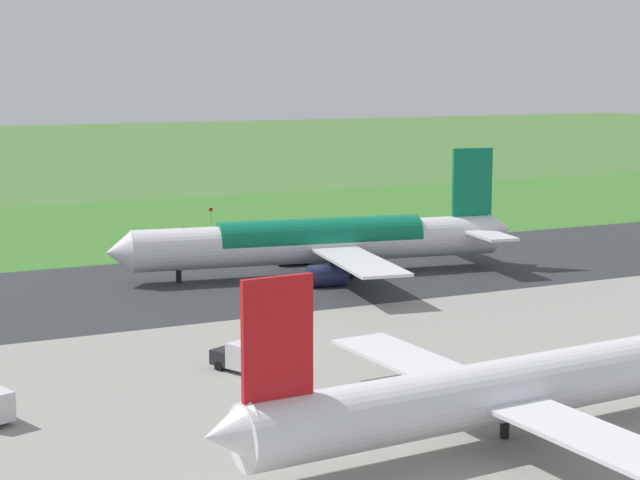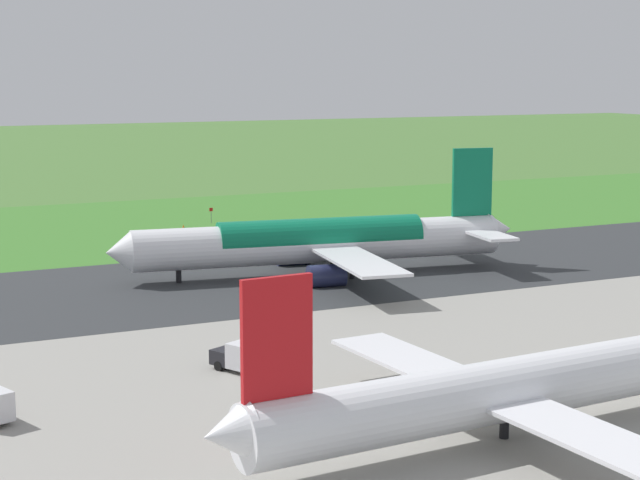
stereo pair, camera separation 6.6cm
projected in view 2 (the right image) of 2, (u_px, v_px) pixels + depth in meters
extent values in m
plane|color=#477233|center=(291.00, 277.00, 132.75)|extent=(800.00, 800.00, 0.00)
cube|color=#2D3033|center=(291.00, 277.00, 132.74)|extent=(600.00, 37.28, 0.06)
cube|color=#3C782B|center=(176.00, 228.00, 174.24)|extent=(600.00, 80.00, 0.04)
cylinder|color=white|center=(320.00, 242.00, 133.85)|extent=(48.24, 12.35, 5.20)
cone|color=white|center=(118.00, 252.00, 126.47)|extent=(3.71, 5.33, 4.94)
cone|color=white|center=(499.00, 229.00, 141.05)|extent=(4.12, 4.90, 4.42)
cube|color=#0C724C|center=(472.00, 182.00, 138.84)|extent=(5.61, 1.34, 9.00)
cube|color=white|center=(489.00, 235.00, 134.65)|extent=(5.31, 9.50, 0.36)
cube|color=white|center=(454.00, 223.00, 145.03)|extent=(5.31, 9.50, 0.36)
cube|color=white|center=(355.00, 260.00, 123.82)|extent=(9.24, 22.65, 0.35)
cube|color=white|center=(304.00, 233.00, 144.59)|extent=(9.24, 22.65, 0.35)
cylinder|color=#23284C|center=(326.00, 276.00, 126.80)|extent=(4.87, 3.44, 2.80)
cylinder|color=#23284C|center=(293.00, 255.00, 140.96)|extent=(4.87, 3.44, 2.80)
cylinder|color=black|center=(179.00, 269.00, 128.97)|extent=(0.70, 0.70, 3.42)
cylinder|color=black|center=(352.00, 266.00, 131.34)|extent=(0.70, 0.70, 3.42)
cylinder|color=black|center=(333.00, 255.00, 138.89)|extent=(0.70, 0.70, 3.42)
cylinder|color=#0C724C|center=(320.00, 238.00, 133.77)|extent=(26.89, 9.13, 5.23)
cylinder|color=white|center=(505.00, 390.00, 73.86)|extent=(41.16, 6.96, 4.44)
cone|color=white|center=(226.00, 434.00, 63.40)|extent=(3.21, 3.95, 3.77)
cube|color=red|center=(277.00, 338.00, 64.20)|extent=(4.80, 0.72, 7.68)
cube|color=white|center=(419.00, 364.00, 81.58)|extent=(6.27, 19.05, 0.30)
cube|color=white|center=(591.00, 437.00, 65.41)|extent=(6.27, 19.05, 0.30)
cylinder|color=black|center=(504.00, 429.00, 74.32)|extent=(0.68, 0.68, 1.37)
cylinder|color=black|center=(6.00, 417.00, 77.67)|extent=(0.57, 0.95, 0.90)
cube|color=black|center=(227.00, 357.00, 91.75)|extent=(2.93, 2.93, 1.30)
cube|color=silver|center=(250.00, 357.00, 89.94)|extent=(3.70, 4.42, 2.20)
cylinder|color=black|center=(219.00, 366.00, 91.09)|extent=(0.65, 0.94, 0.90)
cylinder|color=black|center=(235.00, 361.00, 92.62)|extent=(0.65, 0.94, 0.90)
cylinder|color=black|center=(247.00, 373.00, 88.97)|extent=(0.65, 0.94, 0.90)
cylinder|color=black|center=(263.00, 368.00, 90.50)|extent=(0.65, 0.94, 0.90)
cylinder|color=slate|center=(211.00, 217.00, 179.87)|extent=(0.10, 0.10, 2.07)
cube|color=red|center=(211.00, 210.00, 179.67)|extent=(0.60, 0.04, 0.60)
cone|color=orange|center=(183.00, 226.00, 174.75)|extent=(0.40, 0.40, 0.55)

